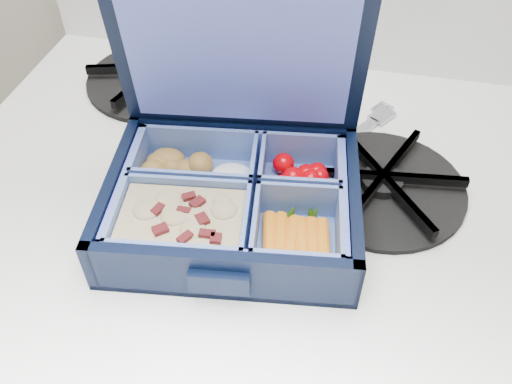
# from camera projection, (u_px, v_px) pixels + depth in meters

# --- Properties ---
(bento_box) EXTENTS (0.25, 0.21, 0.05)m
(bento_box) POSITION_uv_depth(u_px,v_px,m) (233.00, 202.00, 0.51)
(bento_box) COLOR black
(bento_box) RESTS_ON stove
(burner_grate) EXTENTS (0.19, 0.19, 0.02)m
(burner_grate) POSITION_uv_depth(u_px,v_px,m) (382.00, 180.00, 0.55)
(burner_grate) COLOR black
(burner_grate) RESTS_ON stove
(burner_grate_rear) EXTENTS (0.22, 0.22, 0.02)m
(burner_grate_rear) POSITION_uv_depth(u_px,v_px,m) (159.00, 74.00, 0.69)
(burner_grate_rear) COLOR black
(burner_grate_rear) RESTS_ON stove
(fork) EXTENTS (0.12, 0.16, 0.01)m
(fork) POSITION_uv_depth(u_px,v_px,m) (334.00, 149.00, 0.60)
(fork) COLOR #AAA9B3
(fork) RESTS_ON stove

